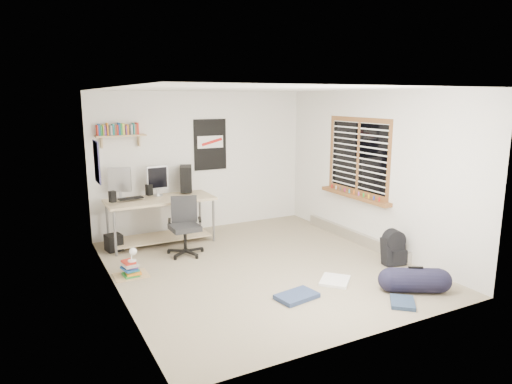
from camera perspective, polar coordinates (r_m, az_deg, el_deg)
name	(u,v)px	position (r m, az deg, el deg)	size (l,w,h in m)	color
floor	(261,267)	(6.67, 0.59, -9.30)	(4.00, 4.50, 0.01)	gray
ceiling	(261,89)	(6.23, 0.64, 12.79)	(4.00, 4.50, 0.01)	white
back_wall	(202,161)	(8.36, -6.72, 3.82)	(4.00, 0.01, 2.50)	silver
left_wall	(113,195)	(5.69, -17.49, -0.39)	(0.01, 4.50, 2.50)	silver
right_wall	(372,171)	(7.48, 14.30, 2.60)	(0.01, 4.50, 2.50)	silver
desk	(161,222)	(7.76, -11.78, -3.65)	(1.74, 0.76, 0.79)	tan
monitor_left	(120,185)	(7.75, -16.64, 0.85)	(0.37, 0.09, 0.40)	#9A999D
monitor_right	(158,183)	(7.83, -12.21, 1.14)	(0.36, 0.09, 0.39)	#9F9FA4
pc_tower	(186,178)	(8.03, -8.74, 1.69)	(0.20, 0.42, 0.43)	black
keyboard	(131,198)	(7.60, -15.38, -0.75)	(0.39, 0.14, 0.02)	black
speaker_left	(112,197)	(7.41, -17.51, -0.57)	(0.09, 0.09, 0.18)	black
speaker_right	(149,190)	(7.79, -13.21, 0.27)	(0.09, 0.09, 0.18)	black
office_chair	(185,224)	(7.09, -8.90, -3.96)	(0.59, 0.59, 0.90)	#252527
wall_shelf	(121,136)	(7.80, -16.56, 6.76)	(0.80, 0.22, 0.24)	tan
poster_back_wall	(210,145)	(8.36, -5.74, 5.91)	(0.62, 0.03, 0.92)	black
poster_left_wall	(97,162)	(6.82, -19.28, 3.57)	(0.02, 0.42, 0.60)	navy
window	(357,156)	(7.64, 12.57, 4.38)	(0.10, 1.50, 1.26)	brown
baseboard_heater	(354,236)	(7.93, 12.16, -5.41)	(0.08, 2.50, 0.18)	#B7B2A8
backpack	(393,251)	(6.98, 16.76, -7.08)	(0.31, 0.25, 0.41)	black
duffel_bag	(415,281)	(6.13, 19.21, -10.50)	(0.31, 0.31, 0.61)	black
tshirt	(335,281)	(6.22, 9.83, -10.85)	(0.42, 0.35, 0.04)	white
jeans_a	(297,296)	(5.69, 5.12, -12.83)	(0.50, 0.32, 0.05)	navy
jeans_b	(403,302)	(5.79, 17.85, -13.00)	(0.36, 0.27, 0.05)	#22334E
book_stack	(130,265)	(6.51, -15.42, -8.85)	(0.43, 0.36, 0.30)	brown
desk_lamp	(131,250)	(6.42, -15.32, -6.96)	(0.11, 0.19, 0.19)	white
subwoofer	(114,243)	(7.60, -17.35, -6.05)	(0.23, 0.23, 0.26)	black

